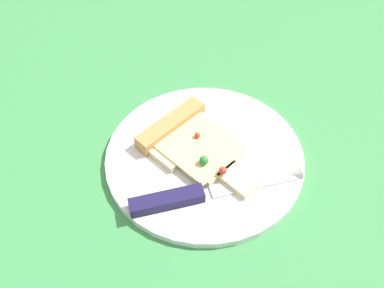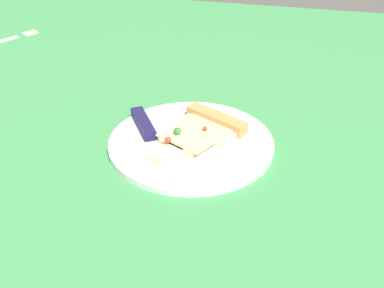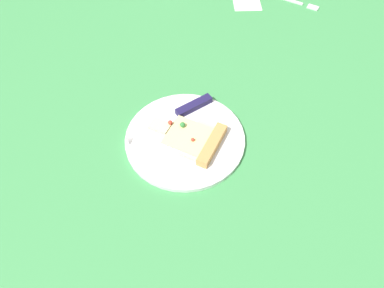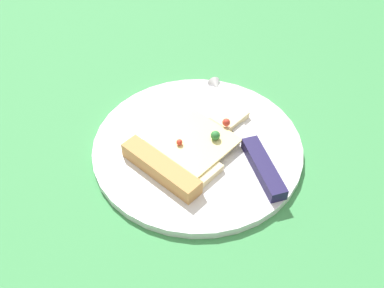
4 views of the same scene
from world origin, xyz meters
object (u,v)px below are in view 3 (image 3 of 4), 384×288
at_px(knife, 179,114).
at_px(fork, 299,2).
at_px(plate, 185,139).
at_px(pizza_slice, 195,139).

xyz_separation_m(knife, fork, (-0.49, 0.41, -0.01)).
distance_m(plate, fork, 0.68).
relative_size(plate, fork, 2.06).
distance_m(pizza_slice, fork, 0.68).
relative_size(knife, fork, 1.55).
distance_m(plate, pizza_slice, 0.03).
xyz_separation_m(plate, fork, (-0.56, 0.40, -0.00)).
xyz_separation_m(pizza_slice, knife, (-0.08, -0.04, -0.00)).
distance_m(plate, knife, 0.07).
bearing_deg(knife, pizza_slice, 172.69).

